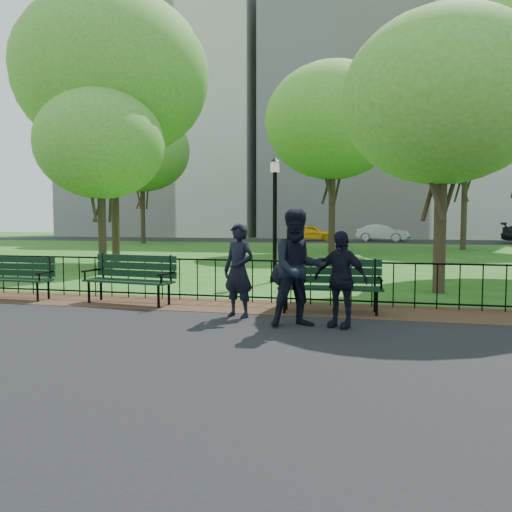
% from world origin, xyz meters
% --- Properties ---
extents(ground, '(120.00, 120.00, 0.00)m').
position_xyz_m(ground, '(0.00, 0.00, 0.00)').
color(ground, '#295516').
extents(asphalt_path, '(60.00, 9.20, 0.01)m').
position_xyz_m(asphalt_path, '(0.00, -3.40, 0.01)').
color(asphalt_path, black).
rests_on(asphalt_path, ground).
extents(dirt_strip, '(60.00, 1.60, 0.01)m').
position_xyz_m(dirt_strip, '(0.00, 1.50, 0.01)').
color(dirt_strip, '#382017').
rests_on(dirt_strip, ground).
extents(far_street, '(70.00, 9.00, 0.01)m').
position_xyz_m(far_street, '(0.00, 35.00, 0.01)').
color(far_street, black).
rests_on(far_street, ground).
extents(iron_fence, '(24.06, 0.06, 1.00)m').
position_xyz_m(iron_fence, '(0.00, 2.00, 0.50)').
color(iron_fence, black).
rests_on(iron_fence, ground).
extents(apartment_west, '(22.00, 15.00, 26.00)m').
position_xyz_m(apartment_west, '(-22.00, 48.00, 13.00)').
color(apartment_west, silver).
rests_on(apartment_west, ground).
extents(apartment_mid, '(24.00, 15.00, 30.00)m').
position_xyz_m(apartment_mid, '(2.00, 48.00, 15.00)').
color(apartment_mid, beige).
rests_on(apartment_mid, ground).
extents(park_bench_main, '(2.01, 0.72, 1.07)m').
position_xyz_m(park_bench_main, '(0.32, 1.17, 0.65)').
color(park_bench_main, black).
rests_on(park_bench_main, ground).
extents(park_bench_left_a, '(1.96, 0.84, 1.08)m').
position_xyz_m(park_bench_left_a, '(-3.37, 1.33, 0.62)').
color(park_bench_left_a, black).
rests_on(park_bench_left_a, ground).
extents(park_bench_left_b, '(1.76, 0.59, 0.99)m').
position_xyz_m(park_bench_left_b, '(-6.12, 1.34, 0.57)').
color(park_bench_left_b, black).
rests_on(park_bench_left_b, ground).
extents(lamppost, '(0.31, 0.31, 3.42)m').
position_xyz_m(lamppost, '(-1.26, 5.66, 1.86)').
color(lamppost, black).
rests_on(lamppost, ground).
extents(tree_near_w, '(4.55, 4.55, 6.34)m').
position_xyz_m(tree_near_w, '(-8.08, 8.24, 4.40)').
color(tree_near_w, '#2D2116').
rests_on(tree_near_w, ground).
extents(tree_near_e, '(4.65, 4.65, 6.48)m').
position_xyz_m(tree_near_e, '(2.92, 4.42, 4.50)').
color(tree_near_e, '#2D2116').
rests_on(tree_near_e, ground).
extents(tree_mid_w, '(7.86, 7.86, 10.95)m').
position_xyz_m(tree_mid_w, '(-9.07, 11.00, 7.61)').
color(tree_mid_w, '#2D2116').
rests_on(tree_mid_w, ground).
extents(tree_far_c, '(7.13, 7.13, 9.93)m').
position_xyz_m(tree_far_c, '(-0.77, 18.80, 6.90)').
color(tree_far_c, '#2D2116').
rests_on(tree_far_c, ground).
extents(tree_far_e, '(7.71, 7.71, 10.74)m').
position_xyz_m(tree_far_e, '(6.53, 23.35, 7.46)').
color(tree_far_e, '#2D2116').
rests_on(tree_far_e, ground).
extents(tree_far_w, '(7.19, 7.19, 10.02)m').
position_xyz_m(tree_far_w, '(-15.66, 27.01, 6.96)').
color(tree_far_w, '#2D2116').
rests_on(tree_far_w, ground).
extents(person_left, '(0.70, 0.58, 1.64)m').
position_xyz_m(person_left, '(-0.86, 0.42, 0.83)').
color(person_left, black).
rests_on(person_left, asphalt_path).
extents(person_mid, '(1.02, 0.80, 1.87)m').
position_xyz_m(person_mid, '(0.26, -0.12, 0.95)').
color(person_mid, black).
rests_on(person_mid, asphalt_path).
extents(person_right, '(0.97, 0.66, 1.52)m').
position_xyz_m(person_right, '(0.91, -0.01, 0.77)').
color(person_right, black).
rests_on(person_right, asphalt_path).
extents(taxi, '(4.23, 2.20, 1.38)m').
position_xyz_m(taxi, '(-3.86, 34.80, 0.70)').
color(taxi, yellow).
rests_on(taxi, far_street).
extents(sedan_silver, '(4.50, 2.51, 1.40)m').
position_xyz_m(sedan_silver, '(2.17, 34.87, 0.71)').
color(sedan_silver, '#9FA1A7').
rests_on(sedan_silver, far_street).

